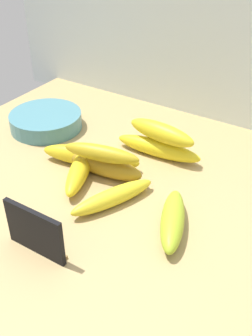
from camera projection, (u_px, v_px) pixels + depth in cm
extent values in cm
cube|color=tan|center=(155.00, 217.00, 74.05)|extent=(110.00, 76.00, 3.00)
cube|color=black|center=(35.00, 232.00, 62.81)|extent=(11.00, 0.80, 8.40)
cube|color=olive|center=(41.00, 247.00, 65.58)|extent=(9.90, 1.20, 0.60)
cylinder|color=teal|center=(46.00, 121.00, 97.37)|extent=(16.88, 16.88, 3.77)
ellipsoid|color=yellow|center=(113.00, 197.00, 73.88)|extent=(9.84, 16.85, 3.29)
ellipsoid|color=gold|center=(90.00, 157.00, 84.06)|extent=(20.96, 10.17, 4.22)
ellipsoid|color=yellow|center=(158.00, 148.00, 87.21)|extent=(19.22, 5.04, 3.72)
ellipsoid|color=#9BB927|center=(173.00, 220.00, 68.32)|extent=(9.68, 15.76, 3.92)
ellipsoid|color=yellow|center=(81.00, 168.00, 81.01)|extent=(10.81, 18.03, 3.79)
ellipsoid|color=#A7811F|center=(104.00, 166.00, 81.32)|extent=(16.76, 5.63, 4.27)
ellipsoid|color=gold|center=(161.00, 132.00, 85.01)|extent=(15.81, 5.50, 4.00)
ellipsoid|color=#B69B1C|center=(101.00, 153.00, 78.08)|extent=(15.57, 6.51, 3.23)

